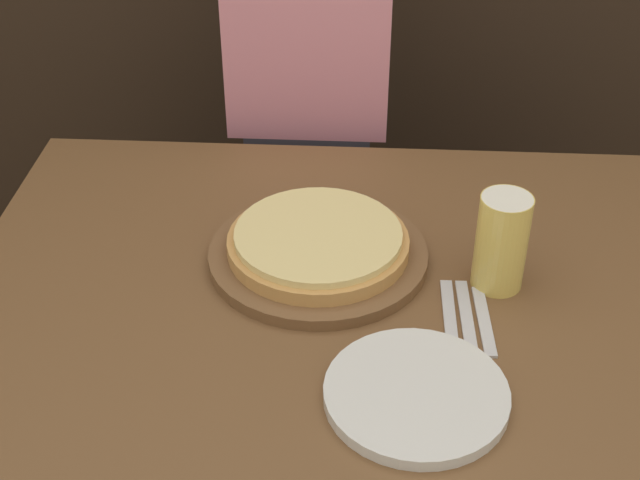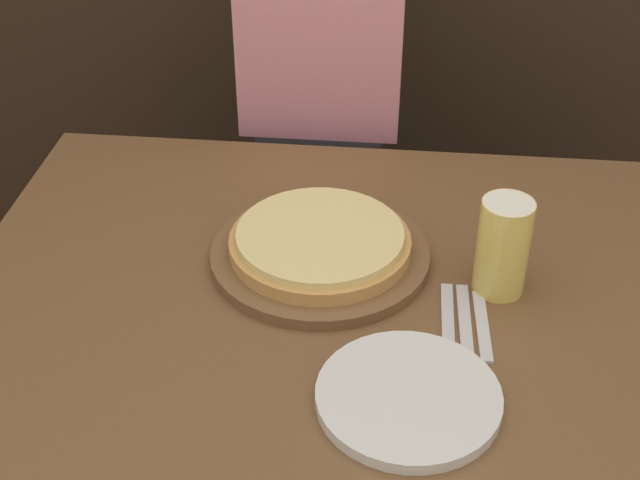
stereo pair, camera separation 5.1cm
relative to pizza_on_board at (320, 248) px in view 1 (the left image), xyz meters
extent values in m
cube|color=brown|center=(0.07, -0.06, -0.39)|extent=(1.26, 0.87, 0.72)
cylinder|color=brown|center=(0.00, 0.00, -0.01)|extent=(0.35, 0.35, 0.02)
cylinder|color=tan|center=(0.00, 0.00, 0.01)|extent=(0.29, 0.29, 0.02)
cylinder|color=#EAD184|center=(0.00, 0.00, 0.03)|extent=(0.27, 0.27, 0.01)
cylinder|color=#E5C65B|center=(0.28, -0.04, 0.05)|extent=(0.08, 0.08, 0.16)
cylinder|color=white|center=(0.28, -0.04, 0.12)|extent=(0.08, 0.08, 0.02)
cylinder|color=silver|center=(0.15, -0.30, -0.02)|extent=(0.25, 0.25, 0.02)
cube|color=silver|center=(0.20, -0.14, -0.02)|extent=(0.02, 0.18, 0.00)
cube|color=silver|center=(0.23, -0.14, -0.02)|extent=(0.02, 0.18, 0.00)
cube|color=silver|center=(0.25, -0.14, -0.02)|extent=(0.02, 0.16, 0.00)
cube|color=#33333D|center=(-0.05, 0.54, -0.40)|extent=(0.26, 0.20, 0.70)
cube|color=pink|center=(-0.05, 0.54, 0.17)|extent=(0.32, 0.20, 0.42)
camera|label=1|loc=(0.07, -1.15, 0.83)|focal=50.00mm
camera|label=2|loc=(0.12, -1.15, 0.83)|focal=50.00mm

